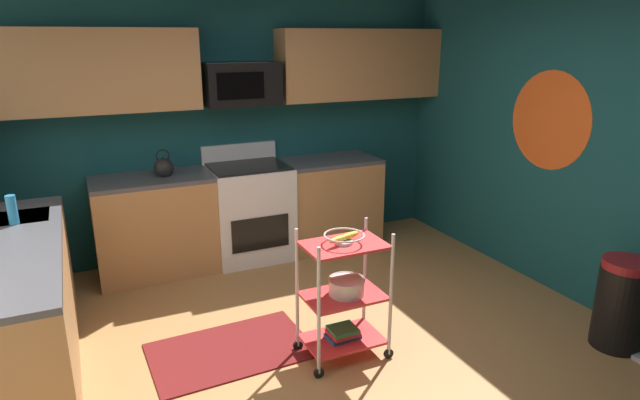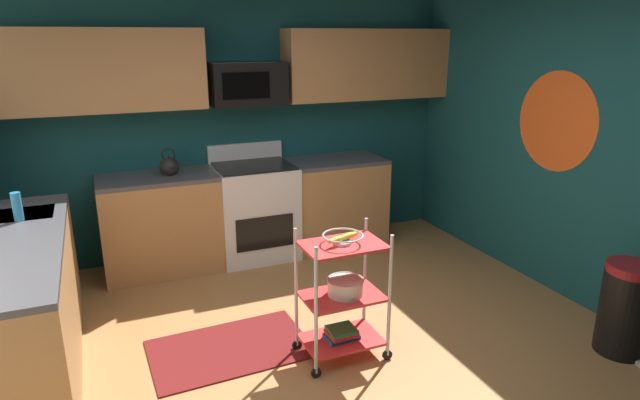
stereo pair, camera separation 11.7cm
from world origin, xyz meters
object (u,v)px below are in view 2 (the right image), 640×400
at_px(book_stack, 342,333).
at_px(oven_range, 255,210).
at_px(microwave, 247,84).
at_px(dish_soap_bottle, 17,207).
at_px(fruit_bowl, 343,237).
at_px(mixing_bowl_large, 345,286).
at_px(rolling_cart, 342,296).
at_px(kettle, 170,166).
at_px(trash_can, 626,309).

bearing_deg(book_stack, oven_range, 91.09).
distance_m(oven_range, book_stack, 1.98).
bearing_deg(oven_range, microwave, 90.26).
bearing_deg(dish_soap_bottle, book_stack, -28.19).
xyz_separation_m(microwave, book_stack, (0.04, -2.06, -1.53)).
distance_m(fruit_bowl, mixing_bowl_large, 0.36).
bearing_deg(dish_soap_bottle, fruit_bowl, -28.19).
bearing_deg(dish_soap_bottle, rolling_cart, -28.19).
bearing_deg(book_stack, microwave, 91.04).
height_order(microwave, mixing_bowl_large, microwave).
height_order(kettle, dish_soap_bottle, kettle).
relative_size(oven_range, microwave, 1.57).
height_order(book_stack, kettle, kettle).
xyz_separation_m(mixing_bowl_large, trash_can, (1.81, -0.72, -0.19)).
relative_size(book_stack, trash_can, 0.35).
height_order(fruit_bowl, book_stack, fruit_bowl).
xyz_separation_m(microwave, fruit_bowl, (0.04, -2.06, -0.82)).
bearing_deg(kettle, fruit_bowl, -67.21).
bearing_deg(book_stack, mixing_bowl_large, -0.00).
relative_size(rolling_cart, trash_can, 1.39).
xyz_separation_m(microwave, mixing_bowl_large, (0.06, -2.06, -1.18)).
relative_size(dish_soap_bottle, trash_can, 0.30).
xyz_separation_m(mixing_bowl_large, dish_soap_bottle, (-1.98, 1.05, 0.50)).
distance_m(dish_soap_bottle, trash_can, 4.24).
distance_m(rolling_cart, fruit_bowl, 0.42).
height_order(fruit_bowl, trash_can, fruit_bowl).
bearing_deg(dish_soap_bottle, microwave, 27.84).
xyz_separation_m(microwave, trash_can, (1.87, -2.78, -1.37)).
distance_m(mixing_bowl_large, kettle, 2.18).
height_order(oven_range, rolling_cart, oven_range).
relative_size(kettle, trash_can, 0.40).
bearing_deg(mixing_bowl_large, book_stack, 180.00).
relative_size(fruit_bowl, mixing_bowl_large, 1.08).
xyz_separation_m(kettle, trash_can, (2.65, -2.68, -0.67)).
bearing_deg(microwave, kettle, -172.13).
relative_size(book_stack, kettle, 0.89).
height_order(oven_range, kettle, kettle).
xyz_separation_m(oven_range, trash_can, (1.87, -2.68, -0.15)).
relative_size(microwave, fruit_bowl, 2.57).
bearing_deg(rolling_cart, kettle, 112.79).
height_order(mixing_bowl_large, kettle, kettle).
bearing_deg(microwave, rolling_cart, -88.96).
distance_m(microwave, book_stack, 2.57).
height_order(rolling_cart, book_stack, rolling_cart).
bearing_deg(oven_range, dish_soap_bottle, -154.66).
xyz_separation_m(rolling_cart, trash_can, (1.83, -0.72, -0.12)).
bearing_deg(rolling_cart, book_stack, 180.00).
bearing_deg(dish_soap_bottle, trash_can, -25.03).
relative_size(fruit_bowl, dish_soap_bottle, 1.36).
bearing_deg(rolling_cart, dish_soap_bottle, 151.81).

